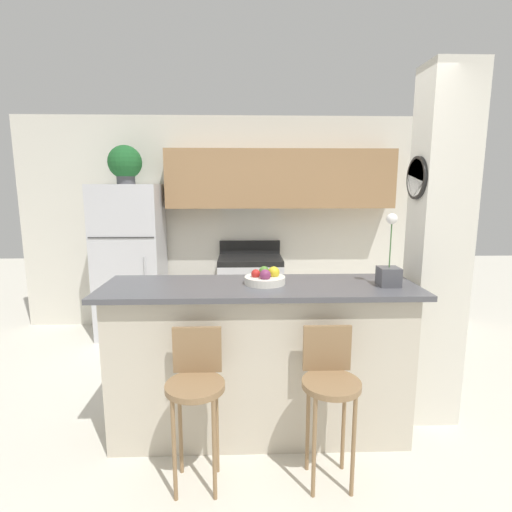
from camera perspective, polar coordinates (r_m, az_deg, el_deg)
name	(u,v)px	position (r m, az deg, el deg)	size (l,w,h in m)	color
ground_plane	(260,431)	(3.14, 0.52, -23.67)	(14.00, 14.00, 0.00)	beige
wall_back	(263,206)	(4.86, 0.96, 7.12)	(5.60, 0.38, 2.55)	silver
pillar_right	(438,251)	(3.15, 24.51, 0.70)	(0.38, 0.32, 2.55)	silver
counter_bar	(260,360)	(2.87, 0.54, -14.57)	(2.12, 0.64, 1.08)	beige
refrigerator	(131,261)	(4.83, -17.49, -0.72)	(0.74, 0.63, 1.75)	silver
stove_range	(250,294)	(4.76, -0.82, -5.51)	(0.74, 0.59, 1.07)	silver
bar_stool_left	(196,386)	(2.43, -8.58, -17.94)	(0.34, 0.34, 0.92)	olive
bar_stool_right	(330,384)	(2.47, 10.51, -17.56)	(0.34, 0.34, 0.92)	olive
potted_plant_on_fridge	(125,163)	(4.75, -18.21, 12.45)	(0.37, 0.37, 0.43)	#4C4C51
orchid_vase	(389,269)	(2.79, 18.48, -1.78)	(0.14, 0.14, 0.48)	#4C4C51
fruit_bowl	(265,278)	(2.71, 1.34, -3.17)	(0.28, 0.28, 0.12)	silver
trash_bin	(181,323)	(4.69, -10.67, -9.44)	(0.28, 0.28, 0.38)	black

